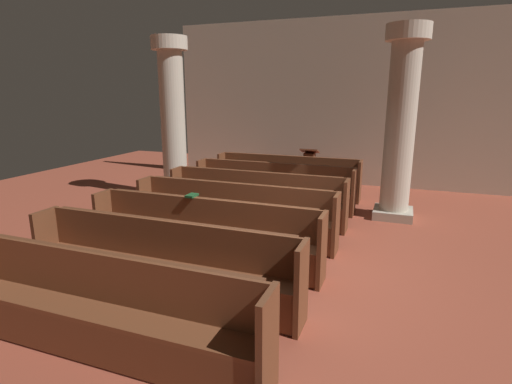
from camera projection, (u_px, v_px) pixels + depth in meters
ground_plane at (281, 266)px, 5.97m from camera, size 19.20×19.20×0.00m
back_wall at (347, 103)px, 10.96m from camera, size 10.00×0.16×4.50m
pew_row_0 at (287, 175)px, 9.96m from camera, size 3.61×0.47×0.99m
pew_row_1 at (273, 184)px, 8.95m from camera, size 3.61×0.46×0.99m
pew_row_2 at (256, 196)px, 7.93m from camera, size 3.61×0.46×0.99m
pew_row_3 at (233, 211)px, 6.91m from camera, size 3.61×0.46×0.99m
pew_row_4 at (203, 231)px, 5.90m from camera, size 3.61×0.46×0.99m
pew_row_5 at (161, 260)px, 4.88m from camera, size 3.61×0.47×0.99m
pew_row_6 at (95, 304)px, 3.86m from camera, size 3.61×0.46×0.99m
pillar_aisle_side at (401, 122)px, 7.84m from camera, size 0.83×0.83×3.78m
pillar_far_side at (173, 117)px, 9.48m from camera, size 0.83×0.83×3.78m
lectern at (309, 171)px, 10.83m from camera, size 0.48×0.45×1.08m
hymn_book at (192, 195)px, 6.04m from camera, size 0.13×0.21×0.03m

